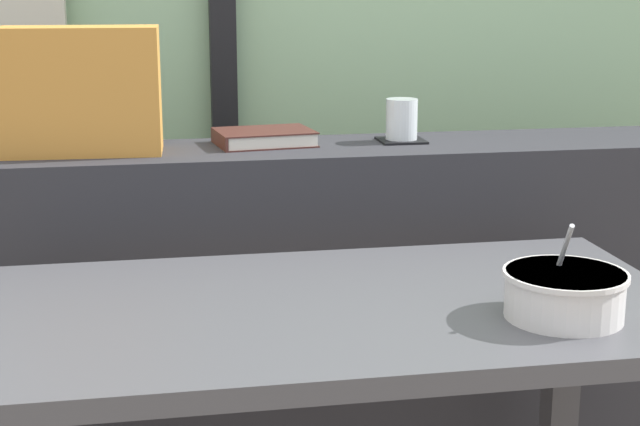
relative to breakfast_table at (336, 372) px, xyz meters
The scene contains 7 objects.
dark_console_ledge 0.59m from the breakfast_table, 90.71° to the left, with size 2.80×0.29×0.89m, color #2D2D33.
breakfast_table is the anchor object (origin of this frame).
coaster_square 0.71m from the breakfast_table, 65.85° to the left, with size 0.10×0.10×0.01m, color black.
juice_glass 0.73m from the breakfast_table, 65.85° to the left, with size 0.07×0.07×0.09m.
closed_book 0.68m from the breakfast_table, 93.78° to the left, with size 0.22×0.18×0.03m.
throw_pillow 0.82m from the breakfast_table, 126.35° to the left, with size 0.32×0.14×0.26m, color #D18938.
soup_bowl 0.39m from the breakfast_table, 21.86° to the right, with size 0.19×0.19×0.16m.
Camera 1 is at (-0.29, -1.49, 1.24)m, focal length 54.20 mm.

